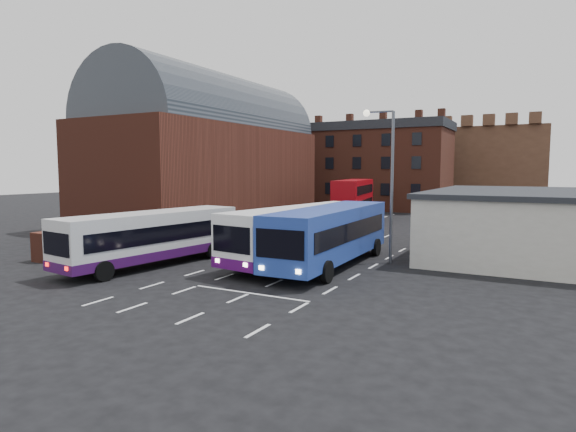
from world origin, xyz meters
The scene contains 13 objects.
ground centered at (0.00, 0.00, 0.00)m, with size 180.00×180.00×0.00m, color black.
railway_station centered at (-15.50, 21.00, 7.64)m, with size 12.00×28.00×16.00m.
forecourt_wall centered at (-10.20, 2.00, 0.90)m, with size 1.20×10.00×1.80m, color #602B1E.
cream_building centered at (15.00, 14.00, 2.16)m, with size 10.40×16.40×4.25m.
brick_terrace centered at (-6.00, 46.00, 5.50)m, with size 22.00×10.00×11.00m, color brown.
castle_keep centered at (6.00, 66.00, 6.00)m, with size 22.00×22.00×12.00m, color brown.
bus_white_outbound centered at (-3.49, -0.27, 1.86)m, with size 4.12×11.77×3.14m.
bus_white_inbound centered at (3.74, 4.69, 1.98)m, with size 4.48×12.59×3.36m.
bus_blue centered at (5.76, 4.44, 2.02)m, with size 3.37×12.61×3.42m.
bus_red_double centered at (-1.81, 28.58, 2.39)m, with size 4.43×11.51×4.49m.
street_lamp centered at (8.28, 6.94, 5.52)m, with size 1.85×0.51×9.16m.
pedestrian_red centered at (-5.19, -2.18, 0.73)m, with size 0.53×0.35×1.47m, color maroon.
pedestrian_beige centered at (-7.11, -2.80, 0.77)m, with size 0.74×0.58×1.53m, color tan.
Camera 1 is at (16.61, -21.07, 5.60)m, focal length 30.00 mm.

